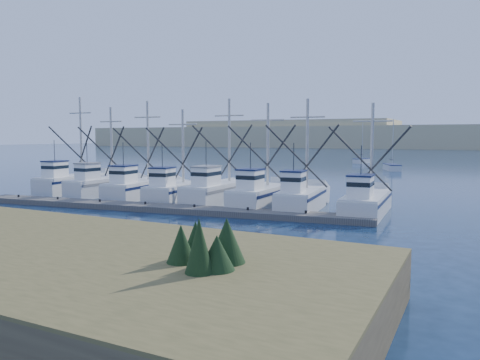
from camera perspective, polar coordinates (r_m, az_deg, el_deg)
name	(u,v)px	position (r m, az deg, el deg)	size (l,w,h in m)	color
ground	(190,236)	(25.86, -6.14, -6.78)	(500.00, 500.00, 0.00)	#0C1F35
floating_dock	(157,208)	(34.72, -10.06, -3.36)	(31.02, 2.07, 0.41)	#635E59
dune_ridge	(442,137)	(231.61, 23.44, 4.83)	(360.00, 60.00, 10.00)	tan
trawler_fleet	(191,190)	(38.78, -5.98, -1.28)	(30.95, 9.05, 9.20)	silver
sailboat_near	(392,167)	(78.11, 18.02, 1.49)	(3.67, 6.12, 8.10)	silver
sailboat_far	(362,161)	(96.78, 14.61, 2.29)	(2.57, 5.48, 8.10)	silver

